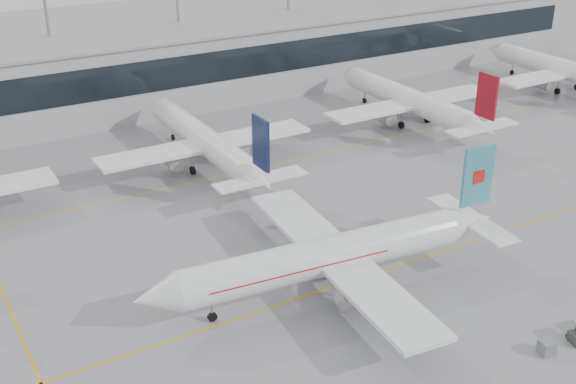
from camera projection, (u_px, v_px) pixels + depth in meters
ground at (349, 282)px, 71.43m from camera, size 320.00×320.00×0.00m
taxi_line_main at (349, 282)px, 71.43m from camera, size 120.00×0.25×0.01m
taxi_line_north at (219, 177)px, 94.87m from camera, size 120.00×0.25×0.01m
taxi_line_cross at (4, 294)px, 69.37m from camera, size 0.25×60.00×0.01m
terminal at (132, 75)px, 117.34m from camera, size 180.00×15.00×12.00m
terminal_glass at (148, 77)px, 110.81m from camera, size 180.00×0.20×5.00m
terminal_roof at (129, 37)px, 114.72m from camera, size 182.00×16.00×0.40m
light_masts at (116, 23)px, 118.92m from camera, size 156.40×1.00×22.60m
air_canada_jet at (335, 255)px, 68.56m from camera, size 38.26×31.18×12.19m
parked_jet_c at (206, 142)px, 96.19m from camera, size 29.64×36.96×11.72m
parked_jet_d at (411, 101)px, 112.27m from camera, size 29.64×36.96×11.72m
parked_jet_e at (565, 70)px, 128.35m from camera, size 29.64×36.96×11.72m
gse_unit at (547, 348)px, 60.85m from camera, size 1.44×1.37×1.25m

